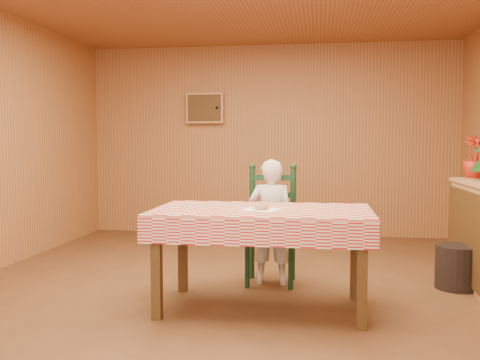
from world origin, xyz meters
name	(u,v)px	position (x,y,z in m)	size (l,w,h in m)	color
ground	(236,295)	(0.00, 0.00, 0.00)	(6.00, 6.00, 0.00)	brown
cabin_walls	(245,82)	(0.00, 0.53, 1.83)	(5.10, 6.05, 2.65)	#AA6E3D
dining_table	(262,220)	(0.25, -0.33, 0.69)	(1.66, 0.96, 0.77)	#4E3214
ladder_chair	(271,227)	(0.25, 0.45, 0.50)	(0.44, 0.40, 1.08)	black
seated_child	(271,222)	(0.25, 0.40, 0.56)	(0.41, 0.27, 1.12)	silver
napkin	(261,209)	(0.25, -0.38, 0.77)	(0.26, 0.26, 0.00)	white
donut	(262,207)	(0.25, -0.38, 0.79)	(0.11, 0.11, 0.04)	#D6884D
flower_arrangement	(475,157)	(2.17, 1.11, 1.14)	(0.23, 0.23, 0.41)	#B42010
storage_bin	(458,267)	(1.88, 0.47, 0.19)	(0.38, 0.38, 0.38)	black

